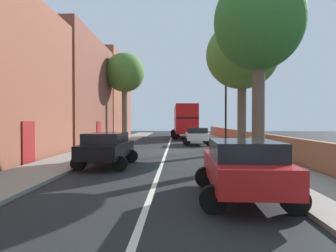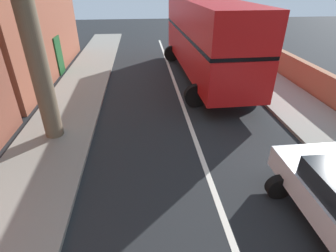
% 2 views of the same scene
% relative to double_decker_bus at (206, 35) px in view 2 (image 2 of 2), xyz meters
% --- Properties ---
extents(double_decker_bus, '(3.78, 10.96, 4.06)m').
position_rel_double_decker_bus_xyz_m(double_decker_bus, '(0.00, 0.00, 0.00)').
color(double_decker_bus, red).
rests_on(double_decker_bus, ground).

